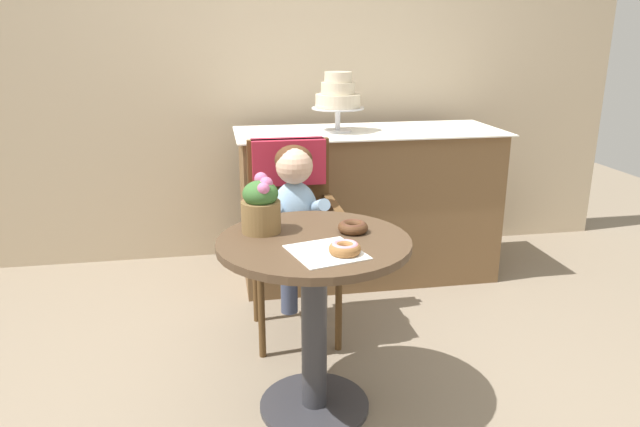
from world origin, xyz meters
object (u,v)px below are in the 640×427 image
cafe_table (314,292)px  flower_vase (260,205)px  donut_front (345,248)px  seated_child (296,208)px  wicker_chair (291,206)px  tiered_cake_stand (338,96)px  donut_mid (353,227)px

cafe_table → flower_vase: flower_vase is taller
donut_front → cafe_table: bearing=113.9°
cafe_table → seated_child: 0.57m
wicker_chair → tiered_cake_stand: tiered_cake_stand is taller
seated_child → donut_mid: bearing=-73.1°
wicker_chair → flower_vase: (-0.19, -0.58, 0.19)m
seated_child → cafe_table: bearing=-90.9°
donut_mid → wicker_chair: bearing=103.0°
wicker_chair → flower_vase: wicker_chair is taller
donut_mid → flower_vase: bearing=168.7°
wicker_chair → donut_front: (0.07, -0.88, 0.10)m
donut_mid → flower_vase: 0.36m
flower_vase → wicker_chair: bearing=71.8°
cafe_table → donut_mid: size_ratio=6.25×
donut_front → flower_vase: (-0.26, 0.29, 0.08)m
seated_child → flower_vase: bearing=-114.1°
wicker_chair → donut_front: 0.89m
donut_front → donut_mid: donut_front is taller
donut_front → flower_vase: flower_vase is taller
wicker_chair → donut_front: size_ratio=8.52×
cafe_table → flower_vase: bearing=147.1°
seated_child → donut_front: size_ratio=6.49×
donut_front → wicker_chair: bearing=94.5°
wicker_chair → seated_child: (-0.00, -0.16, 0.04)m
donut_mid → donut_front: bearing=-110.0°
cafe_table → donut_front: 0.30m
cafe_table → wicker_chair: bearing=89.3°
wicker_chair → donut_mid: (0.15, -0.65, 0.10)m
donut_front → tiered_cake_stand: size_ratio=0.33×
seated_child → flower_vase: 0.49m
flower_vase → tiered_cake_stand: size_ratio=0.67×
seated_child → flower_vase: size_ratio=3.23×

